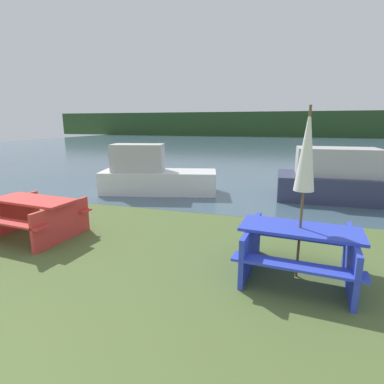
{
  "coord_description": "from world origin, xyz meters",
  "views": [
    {
      "loc": [
        2.57,
        -0.03,
        2.21
      ],
      "look_at": [
        0.86,
        5.58,
        0.85
      ],
      "focal_mm": 28.0,
      "sensor_mm": 36.0,
      "label": 1
    }
  ],
  "objects_px": {
    "picnic_table_red": "(35,214)",
    "umbrella_white": "(307,151)",
    "boat": "(153,175)",
    "picnic_table_blue": "(298,248)",
    "boat_second": "(360,182)"
  },
  "relations": [
    {
      "from": "umbrella_white",
      "to": "boat",
      "type": "height_order",
      "value": "umbrella_white"
    },
    {
      "from": "boat",
      "to": "boat_second",
      "type": "xyz_separation_m",
      "value": [
        6.09,
        0.78,
        -0.01
      ]
    },
    {
      "from": "umbrella_white",
      "to": "picnic_table_blue",
      "type": "bearing_deg",
      "value": 0.0
    },
    {
      "from": "picnic_table_blue",
      "to": "boat_second",
      "type": "xyz_separation_m",
      "value": [
        1.85,
        5.17,
        0.1
      ]
    },
    {
      "from": "picnic_table_red",
      "to": "boat",
      "type": "xyz_separation_m",
      "value": [
        0.69,
        4.18,
        0.11
      ]
    },
    {
      "from": "picnic_table_blue",
      "to": "boat_second",
      "type": "bearing_deg",
      "value": 70.32
    },
    {
      "from": "picnic_table_red",
      "to": "boat_second",
      "type": "xyz_separation_m",
      "value": [
        6.78,
        4.96,
        0.09
      ]
    },
    {
      "from": "picnic_table_blue",
      "to": "picnic_table_red",
      "type": "relative_size",
      "value": 0.98
    },
    {
      "from": "picnic_table_red",
      "to": "umbrella_white",
      "type": "bearing_deg",
      "value": -2.42
    },
    {
      "from": "picnic_table_blue",
      "to": "umbrella_white",
      "type": "height_order",
      "value": "umbrella_white"
    },
    {
      "from": "umbrella_white",
      "to": "boat",
      "type": "relative_size",
      "value": 0.64
    },
    {
      "from": "picnic_table_red",
      "to": "umbrella_white",
      "type": "height_order",
      "value": "umbrella_white"
    },
    {
      "from": "picnic_table_blue",
      "to": "picnic_table_red",
      "type": "bearing_deg",
      "value": 177.58
    },
    {
      "from": "umbrella_white",
      "to": "boat_second",
      "type": "bearing_deg",
      "value": 70.32
    },
    {
      "from": "picnic_table_blue",
      "to": "boat_second",
      "type": "relative_size",
      "value": 0.35
    }
  ]
}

